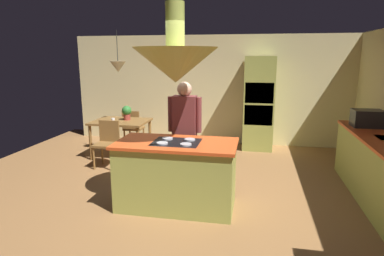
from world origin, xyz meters
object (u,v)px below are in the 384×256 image
(chair_facing_island, at_px, (107,140))
(cup_on_table, at_px, (113,120))
(dining_table, at_px, (121,125))
(kitchen_island, at_px, (177,174))
(chair_by_back_wall, at_px, (133,126))
(oven_tower, at_px, (259,103))
(person_at_island, at_px, (185,128))
(potted_plant_on_table, at_px, (127,112))
(microwave_on_counter, at_px, (367,118))

(chair_facing_island, distance_m, cup_on_table, 0.54)
(dining_table, height_order, chair_facing_island, chair_facing_island)
(kitchen_island, height_order, chair_facing_island, kitchen_island)
(chair_facing_island, distance_m, chair_by_back_wall, 1.31)
(kitchen_island, relative_size, cup_on_table, 18.21)
(oven_tower, height_order, cup_on_table, oven_tower)
(person_at_island, relative_size, potted_plant_on_table, 5.63)
(chair_facing_island, distance_m, microwave_on_counter, 4.58)
(kitchen_island, bearing_deg, potted_plant_on_table, 125.98)
(kitchen_island, xyz_separation_m, chair_by_back_wall, (-1.70, 2.76, 0.03))
(microwave_on_counter, bearing_deg, oven_tower, 136.03)
(person_at_island, distance_m, chair_facing_island, 1.88)
(person_at_island, xyz_separation_m, potted_plant_on_table, (-1.56, 1.50, -0.04))
(chair_facing_island, bearing_deg, dining_table, 90.00)
(oven_tower, relative_size, chair_by_back_wall, 2.38)
(chair_by_back_wall, relative_size, cup_on_table, 9.67)
(person_at_island, relative_size, microwave_on_counter, 3.67)
(potted_plant_on_table, xyz_separation_m, microwave_on_counter, (4.44, -0.63, 0.14))
(chair_by_back_wall, bearing_deg, potted_plant_on_table, 100.47)
(potted_plant_on_table, distance_m, cup_on_table, 0.38)
(person_at_island, height_order, potted_plant_on_table, person_at_island)
(oven_tower, distance_m, potted_plant_on_table, 2.89)
(kitchen_island, xyz_separation_m, cup_on_table, (-1.77, 1.88, 0.34))
(dining_table, height_order, microwave_on_counter, microwave_on_counter)
(oven_tower, distance_m, microwave_on_counter, 2.42)
(oven_tower, bearing_deg, chair_by_back_wall, -170.14)
(dining_table, bearing_deg, microwave_on_counter, -6.73)
(oven_tower, bearing_deg, microwave_on_counter, -43.97)
(person_at_island, distance_m, chair_by_back_wall, 2.69)
(microwave_on_counter, bearing_deg, cup_on_table, 176.05)
(oven_tower, relative_size, microwave_on_counter, 4.50)
(kitchen_island, height_order, microwave_on_counter, microwave_on_counter)
(person_at_island, bearing_deg, chair_facing_island, 155.92)
(cup_on_table, bearing_deg, person_at_island, -34.31)
(potted_plant_on_table, relative_size, cup_on_table, 3.33)
(potted_plant_on_table, bearing_deg, cup_on_table, -118.28)
(oven_tower, relative_size, chair_facing_island, 2.38)
(chair_by_back_wall, distance_m, microwave_on_counter, 4.73)
(potted_plant_on_table, relative_size, microwave_on_counter, 0.65)
(kitchen_island, relative_size, chair_by_back_wall, 1.88)
(chair_facing_island, xyz_separation_m, cup_on_table, (-0.07, 0.44, 0.30))
(dining_table, relative_size, chair_by_back_wall, 1.29)
(potted_plant_on_table, bearing_deg, microwave_on_counter, -8.14)
(cup_on_table, distance_m, microwave_on_counter, 4.63)
(kitchen_island, distance_m, potted_plant_on_table, 2.76)
(cup_on_table, bearing_deg, kitchen_island, -46.80)
(oven_tower, height_order, chair_facing_island, oven_tower)
(kitchen_island, distance_m, dining_table, 2.71)
(kitchen_island, relative_size, dining_table, 1.46)
(person_at_island, bearing_deg, kitchen_island, -87.14)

